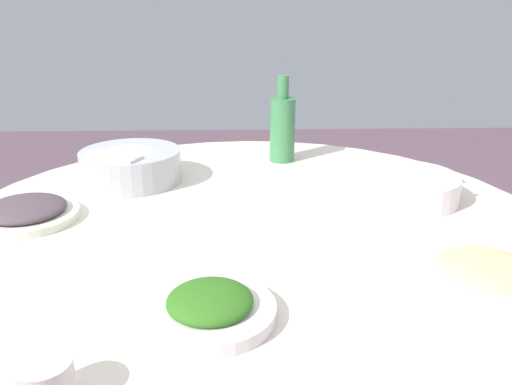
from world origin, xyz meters
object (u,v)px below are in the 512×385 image
at_px(round_dining_table, 250,252).
at_px(rice_bowl, 131,165).
at_px(dish_noodles, 488,274).
at_px(tea_cup_near, 45,382).
at_px(soup_bowl, 405,188).
at_px(dish_greens, 210,307).
at_px(green_bottle, 282,127).
at_px(dish_eggplant, 25,212).

bearing_deg(round_dining_table, rice_bowl, -130.59).
xyz_separation_m(dish_noodles, tea_cup_near, (0.27, -0.67, 0.01)).
distance_m(round_dining_table, dish_noodles, 0.52).
bearing_deg(soup_bowl, round_dining_table, -73.85).
relative_size(dish_greens, dish_noodles, 0.84).
height_order(round_dining_table, tea_cup_near, tea_cup_near).
xyz_separation_m(round_dining_table, green_bottle, (-0.45, 0.11, 0.19)).
relative_size(soup_bowl, green_bottle, 1.11).
relative_size(rice_bowl, dish_noodles, 1.08).
distance_m(rice_bowl, soup_bowl, 0.72).
bearing_deg(soup_bowl, rice_bowl, -102.64).
height_order(dish_greens, tea_cup_near, tea_cup_near).
bearing_deg(rice_bowl, dish_eggplant, -36.45).
bearing_deg(dish_eggplant, dish_greens, 46.96).
xyz_separation_m(round_dining_table, soup_bowl, (-0.11, 0.39, 0.11)).
relative_size(round_dining_table, rice_bowl, 5.10).
height_order(dish_greens, green_bottle, green_bottle).
bearing_deg(green_bottle, dish_eggplant, -54.30).
xyz_separation_m(round_dining_table, dish_greens, (0.39, -0.07, 0.10)).
distance_m(green_bottle, tea_cup_near, 1.09).
bearing_deg(green_bottle, tea_cup_near, -20.06).
xyz_separation_m(dish_greens, dish_noodles, (-0.09, 0.48, -0.00)).
height_order(soup_bowl, green_bottle, green_bottle).
bearing_deg(tea_cup_near, green_bottle, 159.94).
height_order(soup_bowl, tea_cup_near, soup_bowl).
bearing_deg(dish_eggplant, round_dining_table, 88.66).
xyz_separation_m(dish_greens, dish_eggplant, (-0.41, -0.43, -0.00)).
bearing_deg(green_bottle, dish_noodles, 21.79).
bearing_deg(round_dining_table, dish_greens, -10.00).
height_order(round_dining_table, green_bottle, green_bottle).
distance_m(soup_bowl, dish_noodles, 0.42).
bearing_deg(dish_eggplant, tea_cup_near, 22.44).
distance_m(round_dining_table, rice_bowl, 0.43).
bearing_deg(dish_eggplant, green_bottle, 125.70).
height_order(dish_greens, dish_noodles, dish_greens).
height_order(soup_bowl, dish_greens, soup_bowl).
relative_size(dish_noodles, dish_eggplant, 1.06).
height_order(round_dining_table, rice_bowl, rice_bowl).
distance_m(soup_bowl, green_bottle, 0.45).
xyz_separation_m(rice_bowl, dish_greens, (0.66, 0.24, -0.03)).
relative_size(round_dining_table, tea_cup_near, 18.92).
distance_m(dish_eggplant, green_bottle, 0.76).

